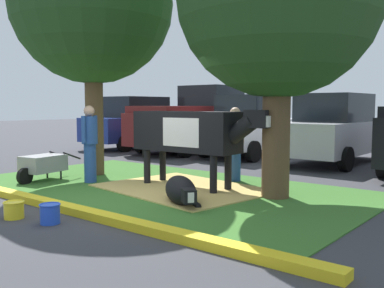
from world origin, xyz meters
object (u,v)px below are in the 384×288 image
(sedan_blue, at_px, (137,123))
(sedan_silver, at_px, (334,129))
(bucket_blue, at_px, (50,213))
(person_visitor_near, at_px, (90,142))
(calf_lying, at_px, (181,190))
(bucket_yellow, at_px, (14,209))
(pickup_truck_maroon, at_px, (197,121))
(shade_tree_left, at_px, (92,3))
(hatchback_white, at_px, (253,126))
(person_handler, at_px, (235,142))
(cow_holstein, at_px, (190,132))
(wheelbarrow, at_px, (42,164))

(sedan_blue, height_order, sedan_silver, same)
(bucket_blue, distance_m, sedan_blue, 11.40)
(person_visitor_near, bearing_deg, calf_lying, -6.51)
(bucket_yellow, height_order, pickup_truck_maroon, pickup_truck_maroon)
(sedan_blue, distance_m, sedan_silver, 7.91)
(shade_tree_left, relative_size, bucket_yellow, 19.31)
(hatchback_white, bearing_deg, bucket_yellow, -80.57)
(person_handler, bearing_deg, cow_holstein, -100.85)
(pickup_truck_maroon, distance_m, hatchback_white, 2.40)
(bucket_blue, bearing_deg, person_handler, 88.64)
(person_handler, relative_size, person_visitor_near, 0.98)
(shade_tree_left, distance_m, pickup_truck_maroon, 6.85)
(shade_tree_left, bearing_deg, calf_lying, -16.64)
(wheelbarrow, height_order, bucket_yellow, wheelbarrow)
(calf_lying, distance_m, hatchback_white, 7.63)
(hatchback_white, relative_size, sedan_silver, 1.00)
(person_visitor_near, bearing_deg, sedan_blue, 129.15)
(person_visitor_near, xyz_separation_m, bucket_yellow, (1.55, -2.62, -0.77))
(person_visitor_near, xyz_separation_m, sedan_blue, (-5.10, 6.26, 0.08))
(cow_holstein, height_order, bucket_yellow, cow_holstein)
(bucket_blue, height_order, hatchback_white, hatchback_white)
(person_visitor_near, distance_m, pickup_truck_maroon, 7.16)
(sedan_blue, relative_size, sedan_silver, 1.00)
(wheelbarrow, bearing_deg, sedan_silver, 62.06)
(hatchback_white, bearing_deg, sedan_silver, -1.95)
(bucket_yellow, distance_m, sedan_blue, 11.12)
(calf_lying, relative_size, bucket_yellow, 3.99)
(calf_lying, height_order, wheelbarrow, wheelbarrow)
(bucket_yellow, bearing_deg, pickup_truck_maroon, 112.85)
(calf_lying, xyz_separation_m, bucket_blue, (-0.65, -2.11, -0.09))
(sedan_silver, bearing_deg, person_visitor_near, -113.05)
(sedan_blue, distance_m, pickup_truck_maroon, 2.75)
(shade_tree_left, distance_m, bucket_blue, 5.89)
(shade_tree_left, height_order, person_visitor_near, shade_tree_left)
(pickup_truck_maroon, bearing_deg, shade_tree_left, -75.02)
(calf_lying, distance_m, person_handler, 2.59)
(cow_holstein, xyz_separation_m, bucket_blue, (0.13, -3.31, -0.99))
(pickup_truck_maroon, relative_size, sedan_silver, 1.23)
(person_handler, bearing_deg, pickup_truck_maroon, 135.68)
(shade_tree_left, relative_size, pickup_truck_maroon, 1.10)
(shade_tree_left, relative_size, sedan_silver, 1.35)
(shade_tree_left, relative_size, cow_holstein, 1.91)
(calf_lying, bearing_deg, sedan_blue, 140.41)
(cow_holstein, xyz_separation_m, bucket_yellow, (-0.54, -3.49, -1.01))
(wheelbarrow, bearing_deg, hatchback_white, 82.28)
(calf_lying, relative_size, person_visitor_near, 0.74)
(cow_holstein, distance_m, bucket_blue, 3.46)
(shade_tree_left, relative_size, wheelbarrow, 3.69)
(bucket_yellow, bearing_deg, hatchback_white, 99.43)
(person_handler, relative_size, bucket_blue, 5.46)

